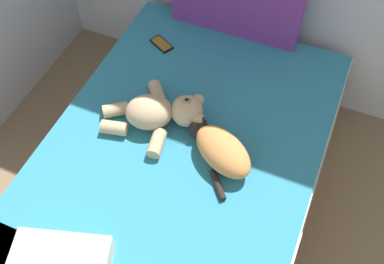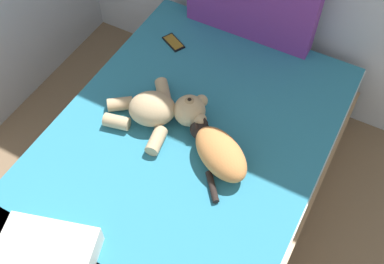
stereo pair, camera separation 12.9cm
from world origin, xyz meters
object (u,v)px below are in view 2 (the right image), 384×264
(bed, at_px, (182,175))
(throw_pillow, at_px, (46,255))
(teddy_bear, at_px, (163,110))
(cat, at_px, (218,151))
(cell_phone, at_px, (173,42))

(bed, xyz_separation_m, throw_pillow, (-0.20, -0.77, 0.33))
(throw_pillow, bearing_deg, teddy_bear, 87.45)
(cat, xyz_separation_m, teddy_bear, (-0.36, 0.09, 0.00))
(teddy_bear, height_order, cell_phone, teddy_bear)
(bed, bearing_deg, teddy_bear, 146.10)
(cat, relative_size, cell_phone, 2.48)
(teddy_bear, height_order, throw_pillow, teddy_bear)
(bed, xyz_separation_m, cell_phone, (-0.41, 0.63, 0.28))
(cell_phone, height_order, throw_pillow, throw_pillow)
(teddy_bear, distance_m, cell_phone, 0.58)
(cat, relative_size, throw_pillow, 1.02)
(teddy_bear, bearing_deg, throw_pillow, -92.55)
(throw_pillow, bearing_deg, cat, 63.31)
(cell_phone, relative_size, throw_pillow, 0.41)
(cat, xyz_separation_m, throw_pillow, (-0.40, -0.79, -0.02))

